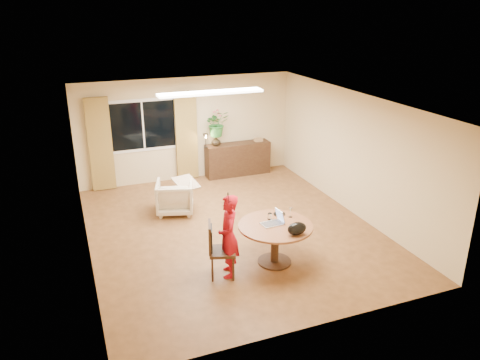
{
  "coord_description": "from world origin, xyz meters",
  "views": [
    {
      "loc": [
        -2.9,
        -7.96,
        4.28
      ],
      "look_at": [
        0.1,
        -0.2,
        1.13
      ],
      "focal_mm": 35.0,
      "sensor_mm": 36.0,
      "label": 1
    }
  ],
  "objects_px": {
    "armchair": "(175,197)",
    "sideboard": "(238,159)",
    "dining_chair": "(222,250)",
    "dining_table": "(275,233)",
    "child": "(229,236)"
  },
  "relations": [
    {
      "from": "dining_chair",
      "to": "child",
      "type": "relative_size",
      "value": 0.68
    },
    {
      "from": "sideboard",
      "to": "dining_chair",
      "type": "bearing_deg",
      "value": -113.81
    },
    {
      "from": "child",
      "to": "dining_chair",
      "type": "bearing_deg",
      "value": -76.13
    },
    {
      "from": "sideboard",
      "to": "dining_table",
      "type": "bearing_deg",
      "value": -102.77
    },
    {
      "from": "armchair",
      "to": "dining_table",
      "type": "bearing_deg",
      "value": 128.73
    },
    {
      "from": "dining_chair",
      "to": "armchair",
      "type": "height_order",
      "value": "dining_chair"
    },
    {
      "from": "child",
      "to": "sideboard",
      "type": "bearing_deg",
      "value": 171.57
    },
    {
      "from": "armchair",
      "to": "dining_chair",
      "type": "bearing_deg",
      "value": 108.88
    },
    {
      "from": "child",
      "to": "sideboard",
      "type": "relative_size",
      "value": 0.83
    },
    {
      "from": "dining_chair",
      "to": "dining_table",
      "type": "bearing_deg",
      "value": 21.38
    },
    {
      "from": "dining_table",
      "to": "sideboard",
      "type": "bearing_deg",
      "value": 77.23
    },
    {
      "from": "dining_table",
      "to": "sideboard",
      "type": "distance_m",
      "value": 4.59
    },
    {
      "from": "armchair",
      "to": "sideboard",
      "type": "relative_size",
      "value": 0.46
    },
    {
      "from": "dining_chair",
      "to": "sideboard",
      "type": "bearing_deg",
      "value": 83.46
    },
    {
      "from": "dining_table",
      "to": "dining_chair",
      "type": "bearing_deg",
      "value": -175.89
    }
  ]
}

